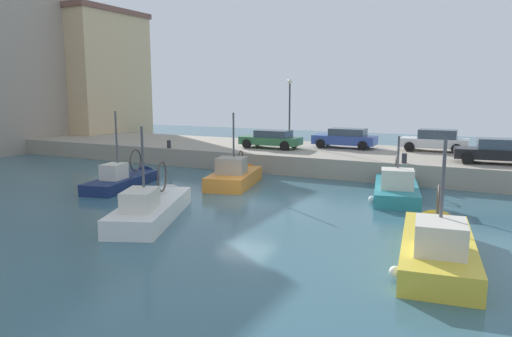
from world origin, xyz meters
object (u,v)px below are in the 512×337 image
at_px(fishing_boat_teal, 396,193).
at_px(parked_car_black, 498,151).
at_px(parked_car_blue, 345,138).
at_px(fishing_boat_yellow, 437,254).
at_px(fishing_boat_white, 154,214).
at_px(fishing_boat_navy, 126,184).
at_px(mooring_bollard_south, 404,158).
at_px(mooring_bollard_mid, 169,144).
at_px(parked_car_green, 271,139).
at_px(parked_car_white, 435,140).
at_px(quay_streetlamp, 290,101).
at_px(fishing_boat_orange, 236,182).

height_order(fishing_boat_teal, parked_car_black, fishing_boat_teal).
relative_size(fishing_boat_teal, parked_car_blue, 1.56).
bearing_deg(fishing_boat_yellow, fishing_boat_white, 89.88).
relative_size(fishing_boat_navy, mooring_bollard_south, 11.52).
bearing_deg(parked_car_blue, fishing_boat_yellow, -155.45).
xyz_separation_m(fishing_boat_yellow, mooring_bollard_mid, (11.74, 18.97, 1.35)).
distance_m(parked_car_green, parked_car_white, 10.93).
bearing_deg(fishing_boat_white, mooring_bollard_south, -34.45).
relative_size(fishing_boat_teal, quay_streetlamp, 1.42).
bearing_deg(fishing_boat_yellow, parked_car_white, 6.53).
height_order(fishing_boat_navy, mooring_bollard_mid, fishing_boat_navy).
xyz_separation_m(fishing_boat_white, mooring_bollard_south, (11.71, -8.03, 1.37)).
relative_size(parked_car_blue, parked_car_black, 0.97).
distance_m(fishing_boat_white, parked_car_black, 18.85).
xyz_separation_m(fishing_boat_white, parked_car_black, (13.86, -12.65, 1.80)).
bearing_deg(parked_car_white, quay_streetlamp, 94.32).
relative_size(fishing_boat_white, parked_car_green, 1.67).
distance_m(fishing_boat_yellow, fishing_boat_navy, 17.17).
bearing_deg(parked_car_white, parked_car_blue, 98.10).
bearing_deg(mooring_bollard_mid, parked_car_green, -63.95).
distance_m(fishing_boat_teal, fishing_boat_orange, 8.60).
distance_m(parked_car_white, quay_streetlamp, 10.45).
bearing_deg(fishing_boat_yellow, quay_streetlamp, 35.05).
bearing_deg(fishing_boat_yellow, mooring_bollard_mid, 58.26).
bearing_deg(parked_car_green, fishing_boat_orange, -171.01).
relative_size(parked_car_white, parked_car_black, 0.95).
distance_m(fishing_boat_orange, fishing_boat_yellow, 13.75).
height_order(fishing_boat_white, parked_car_black, fishing_boat_white).
relative_size(fishing_boat_teal, fishing_boat_yellow, 0.96).
bearing_deg(fishing_boat_teal, fishing_boat_yellow, -162.06).
xyz_separation_m(fishing_boat_orange, fishing_boat_white, (-7.70, -0.37, -0.03)).
bearing_deg(mooring_bollard_south, fishing_boat_yellow, -165.79).
bearing_deg(parked_car_black, parked_car_white, 41.13).
distance_m(fishing_boat_orange, parked_car_white, 14.08).
relative_size(fishing_boat_orange, quay_streetlamp, 1.22).
relative_size(fishing_boat_yellow, mooring_bollard_mid, 12.92).
distance_m(fishing_boat_yellow, parked_car_white, 18.36).
height_order(fishing_boat_orange, mooring_bollard_south, fishing_boat_orange).
height_order(parked_car_green, parked_car_blue, parked_car_blue).
bearing_deg(fishing_boat_white, fishing_boat_orange, 2.76).
bearing_deg(parked_car_white, mooring_bollard_south, 172.08).
distance_m(fishing_boat_white, fishing_boat_navy, 7.18).
xyz_separation_m(parked_car_white, mooring_bollard_south, (-6.41, 0.89, -0.46)).
distance_m(fishing_boat_navy, quay_streetlamp, 14.20).
bearing_deg(parked_car_green, fishing_boat_teal, -122.37).
bearing_deg(parked_car_blue, parked_car_green, 117.81).
height_order(fishing_boat_navy, parked_car_black, fishing_boat_navy).
height_order(fishing_boat_teal, fishing_boat_navy, fishing_boat_navy).
height_order(fishing_boat_white, mooring_bollard_mid, fishing_boat_white).
bearing_deg(fishing_boat_teal, mooring_bollard_south, 2.60).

